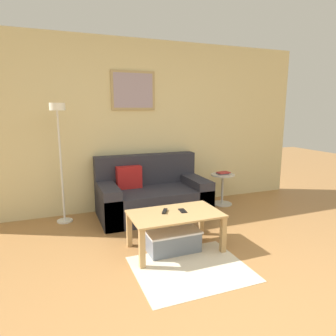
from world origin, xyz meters
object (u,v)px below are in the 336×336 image
object	(u,v)px
remote_control	(165,211)
coffee_table	(175,219)
couch	(152,195)
storage_bin	(171,239)
floor_lamp	(59,141)
book_stack	(223,173)
cell_phone	(183,211)
side_table	(222,186)

from	to	relation	value
remote_control	coffee_table	bearing A→B (deg)	-5.04
couch	storage_bin	distance (m)	1.17
storage_bin	floor_lamp	xyz separation A→B (m)	(-1.07, 1.17, 1.02)
floor_lamp	remote_control	distance (m)	1.66
storage_bin	book_stack	world-z (taller)	book_stack
book_stack	cell_phone	distance (m)	1.72
coffee_table	book_stack	xyz separation A→B (m)	(1.34, 1.21, 0.17)
storage_bin	cell_phone	bearing A→B (deg)	4.24
storage_bin	side_table	size ratio (longest dim) A/B	1.16
book_stack	coffee_table	bearing A→B (deg)	-137.99
couch	book_stack	world-z (taller)	couch
floor_lamp	side_table	distance (m)	2.58
coffee_table	floor_lamp	xyz separation A→B (m)	(-1.11, 1.18, 0.79)
storage_bin	remote_control	xyz separation A→B (m)	(-0.06, 0.05, 0.31)
book_stack	cell_phone	size ratio (longest dim) A/B	1.52
coffee_table	book_stack	distance (m)	1.82
floor_lamp	side_table	xyz separation A→B (m)	(2.44, 0.02, -0.83)
remote_control	cell_phone	bearing A→B (deg)	16.88
coffee_table	side_table	size ratio (longest dim) A/B	1.97
remote_control	cell_phone	distance (m)	0.20
floor_lamp	storage_bin	bearing A→B (deg)	-47.50
floor_lamp	cell_phone	size ratio (longest dim) A/B	11.49
couch	storage_bin	world-z (taller)	couch
coffee_table	cell_phone	xyz separation A→B (m)	(0.10, 0.02, 0.08)
coffee_table	cell_phone	bearing A→B (deg)	13.86
couch	cell_phone	xyz separation A→B (m)	(-0.01, -1.14, 0.14)
coffee_table	floor_lamp	bearing A→B (deg)	133.22
coffee_table	floor_lamp	distance (m)	1.80
floor_lamp	cell_phone	xyz separation A→B (m)	(1.21, -1.16, -0.71)
coffee_table	storage_bin	size ratio (longest dim) A/B	1.70
storage_bin	coffee_table	bearing A→B (deg)	-19.05
side_table	book_stack	size ratio (longest dim) A/B	2.36
coffee_table	remote_control	distance (m)	0.15
storage_bin	side_table	xyz separation A→B (m)	(1.37, 1.18, 0.18)
cell_phone	remote_control	bearing A→B (deg)	173.60
remote_control	couch	bearing A→B (deg)	108.16
book_stack	cell_phone	bearing A→B (deg)	-136.40
floor_lamp	coffee_table	bearing A→B (deg)	-46.78
side_table	storage_bin	bearing A→B (deg)	-139.24
couch	coffee_table	world-z (taller)	couch
coffee_table	remote_control	world-z (taller)	remote_control
cell_phone	coffee_table	bearing A→B (deg)	-160.47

